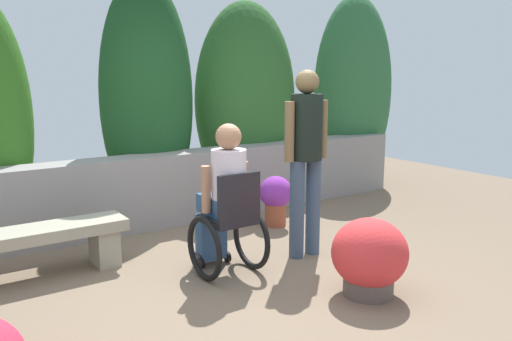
{
  "coord_description": "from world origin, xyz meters",
  "views": [
    {
      "loc": [
        -2.27,
        -3.55,
        1.78
      ],
      "look_at": [
        0.45,
        0.4,
        0.85
      ],
      "focal_mm": 37.03,
      "sensor_mm": 36.0,
      "label": 1
    }
  ],
  "objects_px": {
    "person_standing_companion": "(306,151)",
    "flower_pot_terracotta_by_wall": "(276,197)",
    "person_in_wheelchair": "(226,204)",
    "flower_pot_small_foreground": "(369,258)",
    "stone_bench": "(33,245)"
  },
  "relations": [
    {
      "from": "person_in_wheelchair",
      "to": "flower_pot_small_foreground",
      "type": "distance_m",
      "value": 1.29
    },
    {
      "from": "stone_bench",
      "to": "flower_pot_small_foreground",
      "type": "relative_size",
      "value": 2.53
    },
    {
      "from": "stone_bench",
      "to": "person_in_wheelchair",
      "type": "bearing_deg",
      "value": -36.5
    },
    {
      "from": "person_standing_companion",
      "to": "flower_pot_small_foreground",
      "type": "height_order",
      "value": "person_standing_companion"
    },
    {
      "from": "flower_pot_terracotta_by_wall",
      "to": "flower_pot_small_foreground",
      "type": "bearing_deg",
      "value": -104.89
    },
    {
      "from": "person_in_wheelchair",
      "to": "stone_bench",
      "type": "bearing_deg",
      "value": 143.98
    },
    {
      "from": "person_in_wheelchair",
      "to": "person_standing_companion",
      "type": "xyz_separation_m",
      "value": [
        0.85,
        -0.05,
        0.4
      ]
    },
    {
      "from": "person_standing_companion",
      "to": "flower_pot_terracotta_by_wall",
      "type": "distance_m",
      "value": 1.23
    },
    {
      "from": "stone_bench",
      "to": "person_standing_companion",
      "type": "height_order",
      "value": "person_standing_companion"
    },
    {
      "from": "flower_pot_terracotta_by_wall",
      "to": "person_standing_companion",
      "type": "bearing_deg",
      "value": -110.55
    },
    {
      "from": "person_in_wheelchair",
      "to": "flower_pot_small_foreground",
      "type": "height_order",
      "value": "person_in_wheelchair"
    },
    {
      "from": "stone_bench",
      "to": "person_in_wheelchair",
      "type": "height_order",
      "value": "person_in_wheelchair"
    },
    {
      "from": "flower_pot_small_foreground",
      "to": "stone_bench",
      "type": "bearing_deg",
      "value": 138.82
    },
    {
      "from": "person_standing_companion",
      "to": "flower_pot_small_foreground",
      "type": "bearing_deg",
      "value": -89.48
    },
    {
      "from": "stone_bench",
      "to": "flower_pot_small_foreground",
      "type": "height_order",
      "value": "flower_pot_small_foreground"
    }
  ]
}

